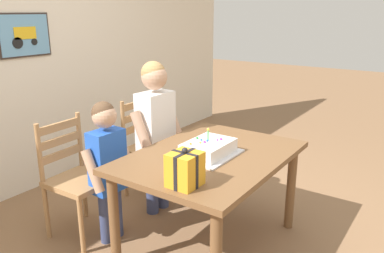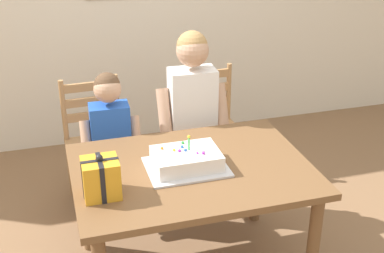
{
  "view_description": "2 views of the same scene",
  "coord_description": "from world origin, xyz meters",
  "px_view_note": "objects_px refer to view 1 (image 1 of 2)",
  "views": [
    {
      "loc": [
        -2.17,
        -1.33,
        1.69
      ],
      "look_at": [
        -0.03,
        0.14,
        0.91
      ],
      "focal_mm": 36.23,
      "sensor_mm": 36.0,
      "label": 1
    },
    {
      "loc": [
        -0.71,
        -2.42,
        2.17
      ],
      "look_at": [
        0.04,
        0.13,
        0.91
      ],
      "focal_mm": 48.95,
      "sensor_mm": 36.0,
      "label": 2
    }
  ],
  "objects_px": {
    "birthday_cake": "(209,149)",
    "chair_left": "(76,178)",
    "chair_right": "(150,146)",
    "dining_table": "(211,167)",
    "child_older": "(156,123)",
    "child_younger": "(107,159)",
    "gift_box_red_large": "(185,169)"
  },
  "relations": [
    {
      "from": "dining_table",
      "to": "child_younger",
      "type": "distance_m",
      "value": 0.75
    },
    {
      "from": "dining_table",
      "to": "gift_box_red_large",
      "type": "distance_m",
      "value": 0.57
    },
    {
      "from": "dining_table",
      "to": "child_older",
      "type": "distance_m",
      "value": 0.71
    },
    {
      "from": "birthday_cake",
      "to": "chair_right",
      "type": "relative_size",
      "value": 0.48
    },
    {
      "from": "birthday_cake",
      "to": "chair_left",
      "type": "relative_size",
      "value": 0.48
    },
    {
      "from": "chair_left",
      "to": "child_younger",
      "type": "xyz_separation_m",
      "value": [
        0.07,
        -0.27,
        0.19
      ]
    },
    {
      "from": "child_younger",
      "to": "gift_box_red_large",
      "type": "bearing_deg",
      "value": -100.95
    },
    {
      "from": "birthday_cake",
      "to": "chair_left",
      "type": "bearing_deg",
      "value": 113.2
    },
    {
      "from": "child_older",
      "to": "child_younger",
      "type": "distance_m",
      "value": 0.57
    },
    {
      "from": "chair_left",
      "to": "child_younger",
      "type": "distance_m",
      "value": 0.34
    },
    {
      "from": "birthday_cake",
      "to": "chair_right",
      "type": "distance_m",
      "value": 1.09
    },
    {
      "from": "dining_table",
      "to": "chair_left",
      "type": "xyz_separation_m",
      "value": [
        -0.43,
        0.94,
        -0.16
      ]
    },
    {
      "from": "chair_left",
      "to": "child_older",
      "type": "relative_size",
      "value": 0.7
    },
    {
      "from": "dining_table",
      "to": "chair_right",
      "type": "xyz_separation_m",
      "value": [
        0.43,
        0.94,
        -0.16
      ]
    },
    {
      "from": "birthday_cake",
      "to": "gift_box_red_large",
      "type": "height_order",
      "value": "gift_box_red_large"
    },
    {
      "from": "birthday_cake",
      "to": "child_younger",
      "type": "relative_size",
      "value": 0.41
    },
    {
      "from": "chair_left",
      "to": "child_older",
      "type": "xyz_separation_m",
      "value": [
        0.63,
        -0.27,
        0.33
      ]
    },
    {
      "from": "dining_table",
      "to": "child_older",
      "type": "relative_size",
      "value": 1.0
    },
    {
      "from": "dining_table",
      "to": "birthday_cake",
      "type": "height_order",
      "value": "birthday_cake"
    },
    {
      "from": "child_younger",
      "to": "child_older",
      "type": "bearing_deg",
      "value": -0.05
    },
    {
      "from": "birthday_cake",
      "to": "child_older",
      "type": "relative_size",
      "value": 0.34
    },
    {
      "from": "chair_right",
      "to": "birthday_cake",
      "type": "bearing_deg",
      "value": -116.15
    },
    {
      "from": "chair_left",
      "to": "child_younger",
      "type": "height_order",
      "value": "child_younger"
    },
    {
      "from": "chair_right",
      "to": "child_older",
      "type": "bearing_deg",
      "value": -130.07
    },
    {
      "from": "chair_right",
      "to": "child_older",
      "type": "relative_size",
      "value": 0.7
    },
    {
      "from": "child_younger",
      "to": "dining_table",
      "type": "bearing_deg",
      "value": -61.65
    },
    {
      "from": "child_younger",
      "to": "birthday_cake",
      "type": "bearing_deg",
      "value": -63.76
    },
    {
      "from": "chair_right",
      "to": "dining_table",
      "type": "bearing_deg",
      "value": -114.61
    },
    {
      "from": "child_older",
      "to": "child_younger",
      "type": "xyz_separation_m",
      "value": [
        -0.56,
        0.0,
        -0.14
      ]
    },
    {
      "from": "birthday_cake",
      "to": "child_older",
      "type": "xyz_separation_m",
      "value": [
        0.23,
        0.66,
        0.02
      ]
    },
    {
      "from": "birthday_cake",
      "to": "chair_left",
      "type": "height_order",
      "value": "chair_left"
    },
    {
      "from": "chair_left",
      "to": "gift_box_red_large",
      "type": "bearing_deg",
      "value": -94.3
    }
  ]
}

